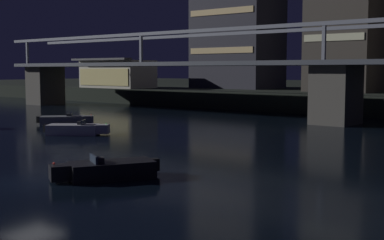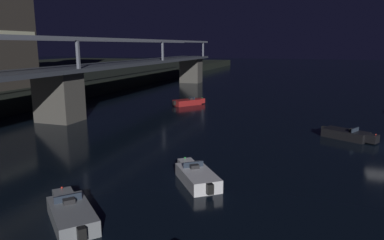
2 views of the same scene
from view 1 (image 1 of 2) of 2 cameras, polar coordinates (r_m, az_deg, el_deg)
ground_plane at (r=25.16m, az=-17.07°, el=-6.49°), size 400.00×400.00×0.00m
river_bridge at (r=51.18m, az=15.40°, el=4.64°), size 96.67×6.40×9.38m
waterfront_pavilion at (r=86.29m, az=-8.11°, el=4.97°), size 12.40×7.40×4.70m
speedboat_near_center at (r=50.54m, az=-13.62°, el=-0.01°), size 4.25×4.51×1.16m
speedboat_mid_left at (r=25.17m, az=-9.17°, el=-5.35°), size 3.54×4.89×1.16m
speedboat_mid_right at (r=42.57m, az=-12.49°, el=-0.99°), size 4.67×4.03×1.16m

